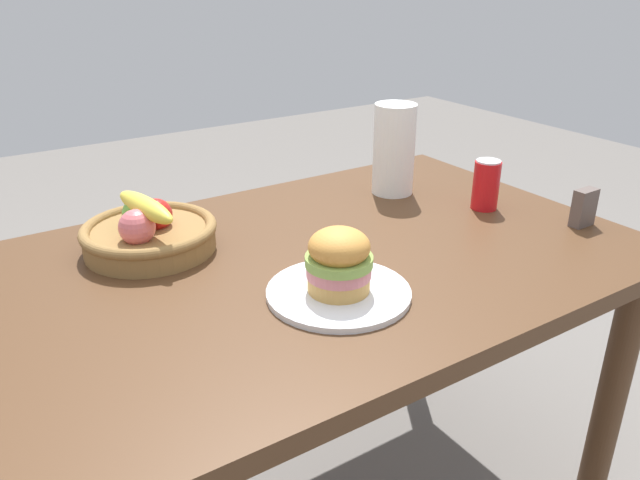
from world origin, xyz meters
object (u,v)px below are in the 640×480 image
plate (339,293)px  paper_towel_roll (394,149)px  sandwich (339,261)px  napkin_holder (584,208)px  soda_can (487,185)px  fruit_basket (148,231)px

plate → paper_towel_roll: bearing=41.3°
sandwich → napkin_holder: size_ratio=1.40×
soda_can → fruit_basket: 0.83m
sandwich → soda_can: size_ratio=1.00×
soda_can → sandwich: bearing=-163.6°
fruit_basket → paper_towel_roll: 0.68m
plate → sandwich: 0.07m
napkin_holder → soda_can: bearing=117.7°
fruit_basket → napkin_holder: size_ratio=3.22×
fruit_basket → paper_towel_roll: size_ratio=1.21×
soda_can → paper_towel_roll: paper_towel_roll is taller
sandwich → paper_towel_roll: size_ratio=0.53×
sandwich → napkin_holder: (0.68, -0.03, -0.03)m
fruit_basket → paper_towel_roll: bearing=0.4°
sandwich → fruit_basket: bearing=120.5°
plate → fruit_basket: size_ratio=0.94×
plate → fruit_basket: fruit_basket is taller
paper_towel_roll → soda_can: bearing=-62.0°
plate → sandwich: (0.00, 0.00, 0.07)m
plate → fruit_basket: bearing=120.5°
soda_can → fruit_basket: bearing=164.5°
paper_towel_roll → plate: bearing=-138.7°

